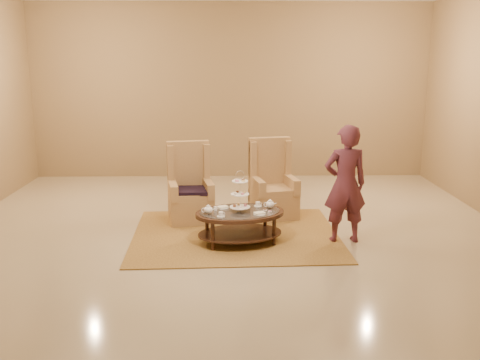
{
  "coord_description": "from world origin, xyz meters",
  "views": [
    {
      "loc": [
        -0.01,
        -6.92,
        2.47
      ],
      "look_at": [
        0.12,
        0.2,
        0.8
      ],
      "focal_mm": 40.0,
      "sensor_mm": 36.0,
      "label": 1
    }
  ],
  "objects_px": {
    "armchair_right": "(272,190)",
    "person": "(345,184)",
    "armchair_left": "(190,194)",
    "tea_table": "(240,217)"
  },
  "relations": [
    {
      "from": "person",
      "to": "armchair_left",
      "type": "bearing_deg",
      "value": -31.67
    },
    {
      "from": "armchair_left",
      "to": "person",
      "type": "height_order",
      "value": "person"
    },
    {
      "from": "tea_table",
      "to": "armchair_right",
      "type": "height_order",
      "value": "armchair_right"
    },
    {
      "from": "armchair_right",
      "to": "person",
      "type": "relative_size",
      "value": 0.76
    },
    {
      "from": "armchair_right",
      "to": "tea_table",
      "type": "bearing_deg",
      "value": -124.11
    },
    {
      "from": "armchair_left",
      "to": "person",
      "type": "relative_size",
      "value": 0.75
    },
    {
      "from": "tea_table",
      "to": "person",
      "type": "relative_size",
      "value": 0.84
    },
    {
      "from": "tea_table",
      "to": "armchair_left",
      "type": "distance_m",
      "value": 1.31
    },
    {
      "from": "armchair_left",
      "to": "armchair_right",
      "type": "relative_size",
      "value": 0.98
    },
    {
      "from": "tea_table",
      "to": "armchair_right",
      "type": "relative_size",
      "value": 1.1
    }
  ]
}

